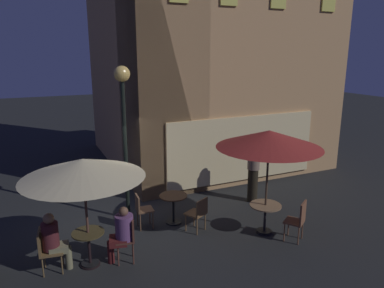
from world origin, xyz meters
The scene contains 16 objects.
ground_plane centered at (0.00, 0.00, 0.00)m, with size 60.00×60.00×0.00m, color black.
cafe_building centered at (3.61, 3.51, 4.17)m, with size 7.61×7.53×8.34m.
street_lamp_near_corner centered at (0.49, 0.26, 3.02)m, with size 0.39×0.39×3.96m.
cafe_table_0 centered at (-0.80, -1.54, 0.51)m, with size 0.65×0.65×0.75m.
cafe_table_1 centered at (3.29, -1.88, 0.54)m, with size 0.76×0.76×0.73m.
cafe_table_2 centered at (1.48, -0.47, 0.54)m, with size 0.71×0.71×0.75m.
patio_umbrella_0 centered at (-0.80, -1.54, 2.09)m, with size 2.40×2.40×2.29m.
patio_umbrella_1 centered at (3.29, -1.88, 2.34)m, with size 2.44×2.44×2.55m.
cafe_chair_0 centered at (-1.60, -1.43, 0.54)m, with size 0.50×0.50×0.91m.
cafe_chair_1 centered at (-0.01, -1.72, 0.59)m, with size 0.46×0.46×0.97m.
cafe_chair_2 centered at (3.74, -2.54, 0.58)m, with size 0.57×0.57×0.98m.
cafe_chair_3 centered at (0.66, -0.41, 0.54)m, with size 0.42×0.42×0.88m.
cafe_chair_4 centered at (1.86, -1.16, 0.53)m, with size 0.58×0.58×0.86m.
patron_seated_0 centered at (-1.45, -1.45, 0.70)m, with size 0.53×0.37×1.25m.
patron_seated_1 centered at (-0.14, -1.69, 0.70)m, with size 0.55×0.45×1.23m.
patron_standing_2 centered at (4.11, -0.14, 0.95)m, with size 0.35×0.35×1.87m.
Camera 1 is at (-1.66, -8.46, 4.28)m, focal length 33.95 mm.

